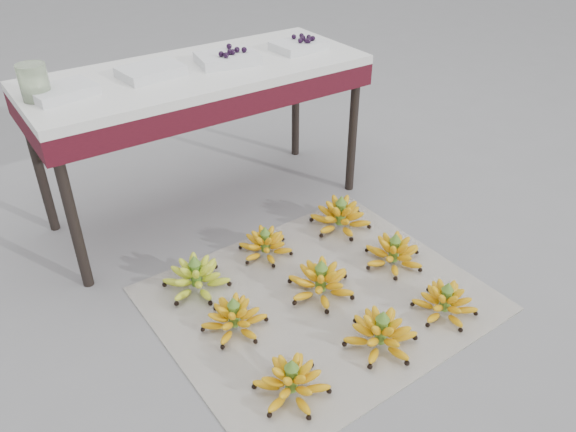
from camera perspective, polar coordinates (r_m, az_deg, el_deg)
ground at (r=2.32m, az=5.89°, el=-8.55°), size 60.00×60.00×0.00m
newspaper_mat at (r=2.31m, az=3.18°, el=-8.37°), size 1.27×1.08×0.01m
bunch_front_left at (r=1.93m, az=0.36°, el=-16.47°), size 0.33×0.33×0.16m
bunch_front_center at (r=2.11m, az=9.42°, el=-11.69°), size 0.34×0.34×0.17m
bunch_front_right at (r=2.29m, az=15.67°, el=-8.44°), size 0.26×0.26×0.15m
bunch_mid_left at (r=2.16m, az=-5.47°, el=-10.24°), size 0.33×0.33×0.15m
bunch_mid_center at (r=2.30m, az=3.35°, el=-6.69°), size 0.34×0.34×0.17m
bunch_mid_right at (r=2.49m, az=10.68°, el=-3.74°), size 0.35×0.35×0.16m
bunch_back_left at (r=2.35m, az=-9.32°, el=-6.15°), size 0.29×0.29×0.17m
bunch_back_center at (r=2.51m, az=-2.31°, el=-2.92°), size 0.25×0.25×0.15m
bunch_back_right at (r=2.70m, az=5.34°, el=-0.03°), size 0.31×0.31×0.17m
vendor_table at (r=2.62m, az=-8.97°, el=12.93°), size 1.52×0.61×0.73m
tray_far_left at (r=2.40m, az=-21.92°, el=11.67°), size 0.27×0.21×0.04m
tray_left at (r=2.52m, az=-13.74°, el=14.11°), size 0.28×0.21×0.04m
tray_right at (r=2.63m, az=-6.15°, el=15.67°), size 0.30×0.24×0.07m
tray_far_right at (r=2.81m, az=1.16°, el=16.98°), size 0.26×0.19×0.06m
glass_jar at (r=2.39m, az=-24.40°, el=12.29°), size 0.13×0.13×0.14m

